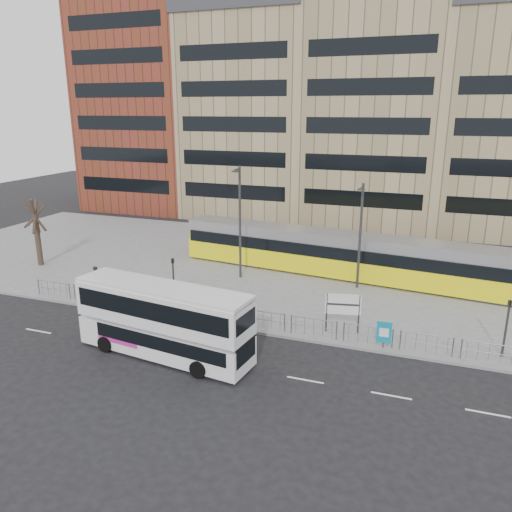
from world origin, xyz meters
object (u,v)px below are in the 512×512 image
(double_decker_bus, at_px, (163,319))
(lamp_post_east, at_px, (360,232))
(tram, at_px, (357,257))
(traffic_light_east, at_px, (507,321))
(station_sign, at_px, (343,306))
(ad_panel, at_px, (384,333))
(pedestrian, at_px, (97,279))
(lamp_post_west, at_px, (240,218))
(traffic_light_west, at_px, (173,275))
(bare_tree, at_px, (32,196))

(double_decker_bus, bearing_deg, lamp_post_east, 66.51)
(tram, bearing_deg, traffic_light_east, -40.87)
(station_sign, distance_m, ad_panel, 2.80)
(traffic_light_east, bearing_deg, ad_panel, 174.71)
(pedestrian, bearing_deg, lamp_post_west, -48.79)
(station_sign, xyz_separation_m, lamp_post_west, (-9.01, 6.95, 2.96))
(tram, relative_size, ad_panel, 19.12)
(double_decker_bus, height_order, pedestrian, double_decker_bus)
(pedestrian, xyz_separation_m, traffic_light_west, (6.04, -0.04, 1.03))
(station_sign, xyz_separation_m, lamp_post_east, (-0.34, 7.70, 2.50))
(station_sign, bearing_deg, lamp_post_east, 80.78)
(pedestrian, distance_m, bare_tree, 10.29)
(ad_panel, xyz_separation_m, lamp_post_east, (-2.77, 8.87, 3.23))
(tram, relative_size, traffic_light_west, 9.16)
(lamp_post_west, height_order, lamp_post_east, lamp_post_west)
(ad_panel, bearing_deg, bare_tree, 165.27)
(ad_panel, bearing_deg, traffic_light_west, 169.00)
(tram, height_order, traffic_light_west, tram)
(double_decker_bus, height_order, traffic_light_east, double_decker_bus)
(station_sign, height_order, bare_tree, bare_tree)
(pedestrian, relative_size, lamp_post_east, 0.25)
(station_sign, height_order, traffic_light_east, traffic_light_east)
(double_decker_bus, bearing_deg, lamp_post_west, 100.60)
(traffic_light_west, xyz_separation_m, lamp_post_east, (10.79, 7.10, 2.12))
(double_decker_bus, bearing_deg, station_sign, 41.58)
(pedestrian, relative_size, lamp_post_west, 0.23)
(tram, xyz_separation_m, ad_panel, (3.17, -11.00, -0.80))
(pedestrian, bearing_deg, bare_tree, 69.55)
(lamp_post_east, bearing_deg, station_sign, -87.49)
(station_sign, xyz_separation_m, traffic_light_west, (-11.13, 0.60, 0.37))
(lamp_post_east, bearing_deg, lamp_post_west, -175.09)
(tram, height_order, lamp_post_west, lamp_post_west)
(ad_panel, xyz_separation_m, traffic_light_east, (5.90, 1.11, 1.11))
(lamp_post_west, relative_size, bare_tree, 1.07)
(tram, relative_size, pedestrian, 15.07)
(ad_panel, relative_size, pedestrian, 0.79)
(pedestrian, bearing_deg, tram, -57.32)
(station_sign, relative_size, traffic_light_east, 0.74)
(traffic_light_east, height_order, lamp_post_east, lamp_post_east)
(pedestrian, height_order, traffic_light_east, traffic_light_east)
(ad_panel, height_order, bare_tree, bare_tree)
(pedestrian, xyz_separation_m, lamp_post_west, (8.16, 6.31, 3.62))
(tram, bearing_deg, double_decker_bus, -109.35)
(traffic_light_west, bearing_deg, lamp_post_east, 31.49)
(station_sign, xyz_separation_m, bare_tree, (-25.53, 4.36, 4.05))
(tram, xyz_separation_m, lamp_post_east, (0.40, -2.12, 2.43))
(tram, bearing_deg, lamp_post_west, -154.29)
(bare_tree, bearing_deg, lamp_post_east, 7.56)
(double_decker_bus, relative_size, bare_tree, 1.26)
(bare_tree, bearing_deg, traffic_light_east, -7.43)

